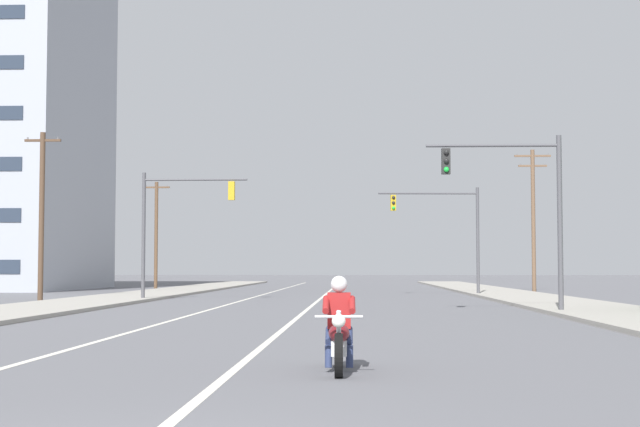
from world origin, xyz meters
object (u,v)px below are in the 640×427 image
at_px(traffic_signal_near_left, 174,215).
at_px(utility_pole_right_far, 533,215).
at_px(utility_pole_left_far, 156,233).
at_px(utility_pole_left_near, 42,212).
at_px(traffic_signal_mid_right, 448,223).
at_px(motorcycle_with_rider, 339,333).
at_px(traffic_signal_near_right, 521,196).

height_order(traffic_signal_near_left, utility_pole_right_far, utility_pole_right_far).
distance_m(utility_pole_right_far, utility_pole_left_far, 27.73).
bearing_deg(traffic_signal_near_left, utility_pole_right_far, 38.88).
xyz_separation_m(traffic_signal_near_left, utility_pole_left_near, (-6.61, 0.37, 0.19)).
xyz_separation_m(traffic_signal_near_left, traffic_signal_mid_right, (14.09, 9.03, 0.04)).
bearing_deg(utility_pole_left_far, traffic_signal_mid_right, -37.76).
height_order(traffic_signal_near_left, traffic_signal_mid_right, same).
bearing_deg(utility_pole_left_near, motorcycle_with_rider, -64.01).
distance_m(traffic_signal_near_left, utility_pole_left_far, 25.46).
height_order(motorcycle_with_rider, utility_pole_left_near, utility_pole_left_near).
distance_m(utility_pole_left_near, utility_pole_right_far, 31.28).
xyz_separation_m(motorcycle_with_rider, traffic_signal_near_right, (5.97, 18.51, 3.50)).
bearing_deg(traffic_signal_near_right, utility_pole_left_near, 149.09).
bearing_deg(utility_pole_left_near, utility_pole_left_far, 88.93).
distance_m(motorcycle_with_rider, utility_pole_left_near, 34.91).
bearing_deg(utility_pole_left_far, traffic_signal_near_left, -76.01).
xyz_separation_m(motorcycle_with_rider, utility_pole_right_far, (11.68, 47.17, 4.40)).
bearing_deg(traffic_signal_near_right, motorcycle_with_rider, -107.89).
bearing_deg(utility_pole_left_near, utility_pole_right_far, 30.72).
relative_size(traffic_signal_near_right, traffic_signal_mid_right, 1.00).
bearing_deg(traffic_signal_mid_right, utility_pole_right_far, 49.78).
bearing_deg(motorcycle_with_rider, utility_pole_left_near, 115.99).
distance_m(motorcycle_with_rider, traffic_signal_mid_right, 40.39).
xyz_separation_m(motorcycle_with_rider, utility_pole_left_near, (-15.21, 31.20, 3.72)).
bearing_deg(utility_pole_right_far, traffic_signal_near_right, -101.25).
height_order(traffic_signal_near_right, traffic_signal_near_left, same).
distance_m(traffic_signal_mid_right, utility_pole_left_far, 25.60).
distance_m(traffic_signal_near_right, utility_pole_right_far, 29.23).
distance_m(utility_pole_left_near, utility_pole_left_far, 24.34).
distance_m(traffic_signal_near_left, utility_pole_right_far, 26.06).
bearing_deg(utility_pole_left_far, motorcycle_with_rider, -75.12).
bearing_deg(motorcycle_with_rider, utility_pole_right_far, 76.10).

